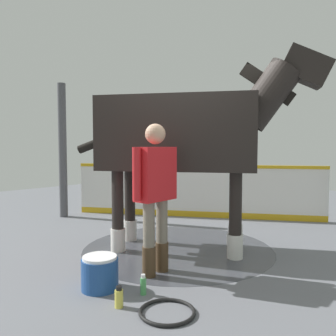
# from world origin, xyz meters

# --- Properties ---
(ground_plane) EXTENTS (16.00, 16.00, 0.02)m
(ground_plane) POSITION_xyz_m (0.00, 0.00, -0.01)
(ground_plane) COLOR slate
(wet_patch) EXTENTS (2.64, 2.64, 0.00)m
(wet_patch) POSITION_xyz_m (-0.04, 0.05, 0.00)
(wet_patch) COLOR #42444C
(wet_patch) RESTS_ON ground
(barrier_wall) EXTENTS (4.27, 2.71, 1.06)m
(barrier_wall) POSITION_xyz_m (1.13, -1.82, 0.49)
(barrier_wall) COLOR white
(barrier_wall) RESTS_ON ground
(roof_post_far) EXTENTS (0.16, 0.16, 2.68)m
(roof_post_far) POSITION_xyz_m (3.11, 0.02, 1.34)
(roof_post_far) COLOR #4C4C51
(roof_post_far) RESTS_ON ground
(horse) EXTENTS (3.02, 2.12, 2.72)m
(horse) POSITION_xyz_m (-0.14, -0.01, 1.58)
(horse) COLOR black
(horse) RESTS_ON ground
(handler) EXTENTS (0.25, 0.68, 1.69)m
(handler) POSITION_xyz_m (-0.48, 0.93, 0.97)
(handler) COLOR #47331E
(handler) RESTS_ON ground
(wash_bucket) EXTENTS (0.37, 0.37, 0.34)m
(wash_bucket) POSITION_xyz_m (-0.37, 1.61, 0.17)
(wash_bucket) COLOR #1E478C
(wash_bucket) RESTS_ON ground
(bottle_shampoo) EXTENTS (0.08, 0.08, 0.19)m
(bottle_shampoo) POSITION_xyz_m (-0.83, 1.73, 0.09)
(bottle_shampoo) COLOR #D8CC4C
(bottle_shampoo) RESTS_ON ground
(bottle_spray) EXTENTS (0.06, 0.06, 0.20)m
(bottle_spray) POSITION_xyz_m (-0.79, 1.40, 0.09)
(bottle_spray) COLOR #4CA559
(bottle_spray) RESTS_ON ground
(hose_coil) EXTENTS (0.50, 0.50, 0.03)m
(hose_coil) POSITION_xyz_m (-1.22, 1.52, 0.02)
(hose_coil) COLOR black
(hose_coil) RESTS_ON ground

